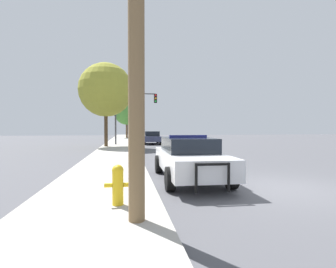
{
  "coord_description": "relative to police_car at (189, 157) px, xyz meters",
  "views": [
    {
      "loc": [
        -4.37,
        -6.99,
        1.77
      ],
      "look_at": [
        -0.99,
        14.36,
        1.24
      ],
      "focal_mm": 28.0,
      "sensor_mm": 36.0,
      "label": 1
    }
  ],
  "objects": [
    {
      "name": "traffic_light",
      "position": [
        -1.52,
        17.58,
        3.06
      ],
      "size": [
        4.18,
        0.35,
        5.18
      ],
      "color": "#424247",
      "rests_on": "sidewalk_left"
    },
    {
      "name": "tree_sidewalk_mid",
      "position": [
        -3.89,
        14.76,
        4.3
      ],
      "size": [
        4.67,
        4.67,
        7.28
      ],
      "color": "#4C3823",
      "rests_on": "sidewalk_left"
    },
    {
      "name": "ground_plane",
      "position": [
        2.26,
        -1.7,
        -0.76
      ],
      "size": [
        110.0,
        110.0,
        0.0
      ],
      "primitive_type": "plane",
      "color": "#4F4F54"
    },
    {
      "name": "sidewalk_left",
      "position": [
        -2.84,
        -1.7,
        -0.7
      ],
      "size": [
        3.0,
        110.0,
        0.13
      ],
      "color": "#ADA89E",
      "rests_on": "ground_plane"
    },
    {
      "name": "tree_sidewalk_far",
      "position": [
        -2.08,
        34.15,
        3.55
      ],
      "size": [
        4.16,
        4.16,
        6.27
      ],
      "color": "brown",
      "rests_on": "sidewalk_left"
    },
    {
      "name": "police_car",
      "position": [
        0.0,
        0.0,
        0.0
      ],
      "size": [
        2.08,
        5.02,
        1.51
      ],
      "rotation": [
        0.0,
        0.0,
        3.13
      ],
      "color": "white",
      "rests_on": "ground_plane"
    },
    {
      "name": "fire_hydrant",
      "position": [
        -2.29,
        -3.07,
        -0.17
      ],
      "size": [
        0.56,
        0.25,
        0.86
      ],
      "color": "gold",
      "rests_on": "sidewalk_left"
    },
    {
      "name": "car_background_midblock",
      "position": [
        0.53,
        19.5,
        -0.03
      ],
      "size": [
        1.95,
        4.64,
        1.38
      ],
      "rotation": [
        0.0,
        0.0,
        -0.0
      ],
      "color": "#333856",
      "rests_on": "ground_plane"
    }
  ]
}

